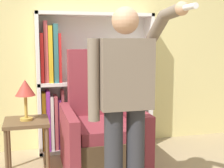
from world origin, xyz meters
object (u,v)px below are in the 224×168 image
Objects in this scene: bookcase at (81,84)px; side_table at (27,130)px; table_lamp at (25,90)px; armchair at (101,133)px; person_standing at (125,98)px.

side_table is (-0.66, -0.62, -0.36)m from bookcase.
table_lamp is (0.00, -0.00, 0.41)m from side_table.
armchair is 2.23× the size of side_table.
bookcase is 0.79m from armchair.
person_standing reaches higher than side_table.
armchair is 0.78× the size of person_standing.
side_table is at bearing 129.70° from person_standing.
bookcase is 0.98m from side_table.
table_lamp is (-0.66, -0.62, 0.05)m from bookcase.
bookcase is 4.11× the size of table_lamp.
bookcase reaches higher than table_lamp.
bookcase reaches higher than side_table.
bookcase is 1.34× the size of armchair.
bookcase is at bearing 93.72° from person_standing.
bookcase is at bearing 99.49° from armchair.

